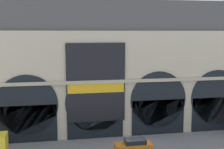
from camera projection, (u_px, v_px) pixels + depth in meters
The scene contains 3 objects.
ground_plane at pixel (137, 149), 38.02m from camera, with size 200.00×200.00×0.00m, color slate.
station_building at pixel (124, 70), 43.83m from camera, with size 46.04×4.84×18.57m.
car_center at pixel (134, 145), 37.19m from camera, with size 4.40×2.22×1.55m.
Camera 1 is at (-9.77, -35.22, 14.26)m, focal length 49.72 mm.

